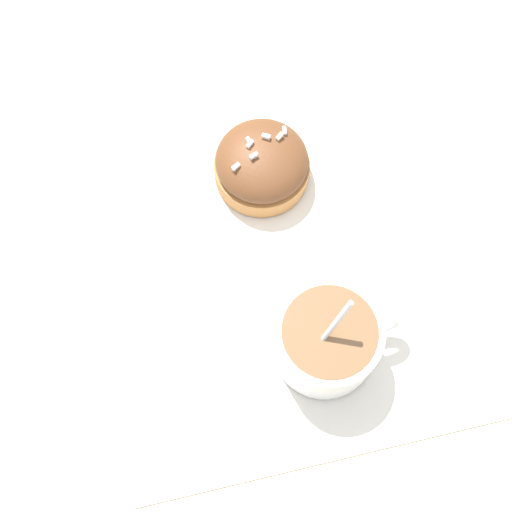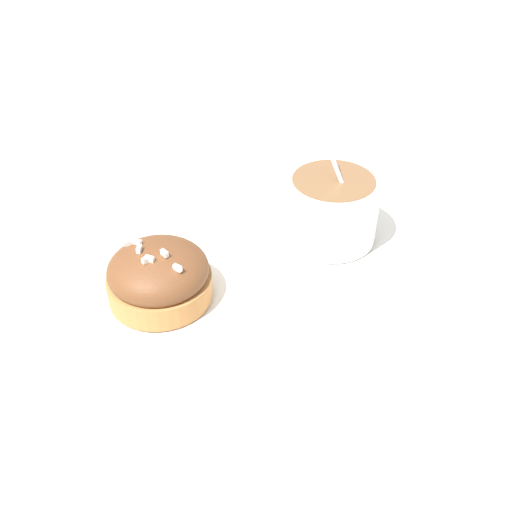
% 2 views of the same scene
% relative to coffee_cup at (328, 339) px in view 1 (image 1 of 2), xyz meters
% --- Properties ---
extents(ground_plane, '(3.00, 3.00, 0.00)m').
position_rel_coffee_cup_xyz_m(ground_plane, '(-0.08, -0.02, -0.04)').
color(ground_plane, '#C6B793').
extents(paper_napkin, '(0.35, 0.32, 0.00)m').
position_rel_coffee_cup_xyz_m(paper_napkin, '(-0.08, -0.02, -0.03)').
color(paper_napkin, white).
rests_on(paper_napkin, ground_plane).
extents(coffee_cup, '(0.08, 0.11, 0.10)m').
position_rel_coffee_cup_xyz_m(coffee_cup, '(0.00, 0.00, 0.00)').
color(coffee_cup, white).
rests_on(coffee_cup, paper_napkin).
extents(frosted_pastry, '(0.08, 0.08, 0.05)m').
position_rel_coffee_cup_xyz_m(frosted_pastry, '(-0.17, -0.01, -0.01)').
color(frosted_pastry, '#B2753D').
rests_on(frosted_pastry, paper_napkin).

